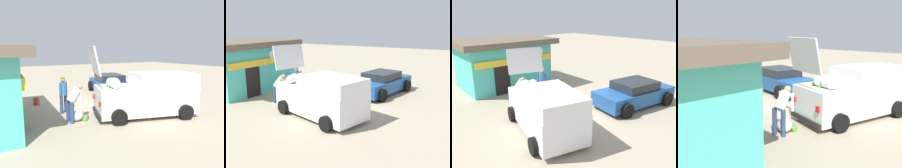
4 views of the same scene
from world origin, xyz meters
TOP-DOWN VIEW (x-y plane):
  - ground_plane at (0.00, 0.00)m, footprint 60.00×60.00m
  - delivery_van at (-2.92, -0.46)m, footprint 3.08×4.79m
  - parked_sedan at (2.09, -1.44)m, footprint 4.46×2.79m
  - vendor_standing at (-0.65, 2.58)m, footprint 0.48×0.48m
  - customer_bending at (-2.08, 2.63)m, footprint 0.58×0.73m
  - unloaded_banana_pile at (-2.03, 2.44)m, footprint 0.81×0.91m
  - paint_bucket at (1.42, 3.38)m, footprint 0.32×0.32m

SIDE VIEW (x-z plane):
  - ground_plane at x=0.00m, z-range 0.00..0.00m
  - unloaded_banana_pile at x=-2.03m, z-range -0.02..0.40m
  - paint_bucket at x=1.42m, z-range 0.00..0.40m
  - parked_sedan at x=2.09m, z-range -0.02..1.26m
  - customer_bending at x=-2.08m, z-range 0.16..1.66m
  - delivery_van at x=-2.92m, z-range -0.55..2.46m
  - vendor_standing at x=-0.65m, z-range 0.12..1.80m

